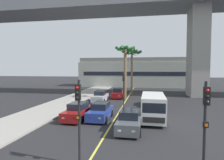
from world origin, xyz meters
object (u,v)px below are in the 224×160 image
(car_queue_second, at_px, (129,121))
(traffic_light_median_near, at_px, (79,111))
(car_queue_sixth, at_px, (101,111))
(palm_tree_far_median, at_px, (132,57))
(palm_tree_near_median, at_px, (125,58))
(car_queue_fifth, at_px, (100,97))
(traffic_light_median_far, at_px, (124,85))
(car_queue_front, at_px, (78,112))
(palm_tree_mid_median, at_px, (132,58))
(car_queue_third, at_px, (118,93))
(traffic_light_right_far_corner, at_px, (206,117))
(delivery_van, at_px, (153,107))
(car_queue_fourth, at_px, (152,100))

(car_queue_second, height_order, traffic_light_median_near, traffic_light_median_near)
(car_queue_sixth, xyz_separation_m, traffic_light_median_near, (0.96, -8.54, 1.99))
(car_queue_sixth, relative_size, palm_tree_far_median, 0.51)
(car_queue_sixth, distance_m, palm_tree_near_median, 13.07)
(car_queue_fifth, xyz_separation_m, traffic_light_median_far, (3.73, -3.20, 1.99))
(car_queue_front, relative_size, traffic_light_median_near, 0.99)
(traffic_light_median_near, distance_m, palm_tree_near_median, 20.59)
(car_queue_second, distance_m, palm_tree_far_median, 20.56)
(car_queue_sixth, distance_m, palm_tree_mid_median, 24.62)
(car_queue_front, relative_size, car_queue_sixth, 1.00)
(car_queue_third, height_order, car_queue_fifth, same)
(car_queue_fifth, relative_size, palm_tree_near_median, 0.50)
(traffic_light_median_far, relative_size, palm_tree_far_median, 0.52)
(car_queue_third, bearing_deg, palm_tree_far_median, 60.77)
(traffic_light_median_far, bearing_deg, car_queue_front, -118.64)
(traffic_light_right_far_corner, distance_m, traffic_light_median_far, 15.64)
(car_queue_third, height_order, palm_tree_far_median, palm_tree_far_median)
(car_queue_third, bearing_deg, traffic_light_median_far, -76.44)
(car_queue_fifth, height_order, car_queue_sixth, same)
(car_queue_third, xyz_separation_m, car_queue_fifth, (-2.01, -3.97, 0.00))
(delivery_van, height_order, palm_tree_far_median, palm_tree_far_median)
(traffic_light_right_far_corner, distance_m, palm_tree_mid_median, 33.25)
(palm_tree_far_median, bearing_deg, traffic_light_right_far_corner, -79.29)
(car_queue_fifth, distance_m, traffic_light_right_far_corner, 20.14)
(car_queue_second, height_order, car_queue_fourth, same)
(palm_tree_far_median, bearing_deg, car_queue_fifth, -117.98)
(car_queue_third, relative_size, car_queue_fourth, 1.00)
(car_queue_sixth, bearing_deg, traffic_light_median_near, -83.58)
(traffic_light_right_far_corner, height_order, palm_tree_near_median, palm_tree_near_median)
(car_queue_third, distance_m, car_queue_sixth, 13.20)
(car_queue_fifth, distance_m, car_queue_sixth, 9.50)
(car_queue_fourth, bearing_deg, palm_tree_near_median, 133.66)
(car_queue_sixth, height_order, traffic_light_median_near, traffic_light_median_near)
(car_queue_second, bearing_deg, traffic_light_median_near, -109.10)
(car_queue_front, distance_m, car_queue_third, 13.80)
(car_queue_sixth, bearing_deg, car_queue_second, -43.92)
(car_queue_fifth, bearing_deg, traffic_light_median_near, -79.78)
(car_queue_front, height_order, car_queue_fourth, same)
(delivery_van, xyz_separation_m, palm_tree_far_median, (-3.07, 16.43, 5.50))
(car_queue_fifth, relative_size, palm_tree_mid_median, 0.46)
(delivery_van, distance_m, traffic_light_median_near, 9.80)
(car_queue_front, distance_m, traffic_light_median_near, 8.83)
(car_queue_second, bearing_deg, delivery_van, 59.06)
(car_queue_sixth, bearing_deg, palm_tree_far_median, 83.98)
(car_queue_fourth, xyz_separation_m, traffic_light_right_far_corner, (1.64, -16.40, 1.99))
(car_queue_fourth, height_order, traffic_light_median_near, traffic_light_median_near)
(car_queue_sixth, bearing_deg, car_queue_front, -166.89)
(car_queue_second, xyz_separation_m, traffic_light_right_far_corner, (3.66, -5.93, 1.99))
(car_queue_second, distance_m, traffic_light_median_near, 6.36)
(car_queue_fourth, bearing_deg, traffic_light_median_far, -155.02)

